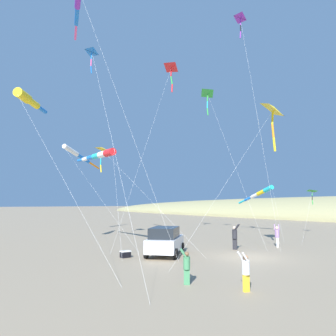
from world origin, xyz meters
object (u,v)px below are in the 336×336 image
Objects in this scene: cooler_box at (125,254)px; kite_windsock_orange_high_right at (77,8)px; kite_delta_green_low_center at (172,68)px; kite_delta_long_streamer_right at (208,94)px; kite_windsock_white_trailing at (28,100)px; person_child_green_jacket at (246,270)px; kite_delta_blue_topmost at (92,53)px; kite_windsock_rainbow_low_near at (99,155)px; kite_windsock_magenta_far_left at (259,193)px; kite_delta_teal_far_right at (241,19)px; person_adult_flyer at (235,236)px; kite_delta_black_fish_shape at (274,110)px; kite_windsock_striped_overhead at (78,155)px; kite_delta_yellow_midlevel at (102,149)px; kite_delta_red_high_left at (312,191)px; person_bystander_far at (187,265)px; person_child_grey_jacket at (277,235)px; parked_car at (165,241)px.

kite_windsock_orange_high_right is (1.41, -6.18, 19.33)m from cooler_box.
kite_delta_green_low_center is (-9.85, -7.96, 17.81)m from cooler_box.
kite_windsock_orange_high_right reaches higher than kite_delta_long_streamer_right.
kite_delta_long_streamer_right is (-17.99, 1.43, 3.92)m from kite_windsock_white_trailing.
person_child_green_jacket is 18.76m from kite_delta_blue_topmost.
kite_windsock_rainbow_low_near is (12.58, -0.17, -7.95)m from kite_delta_long_streamer_right.
person_child_green_jacket is 27.29m from kite_windsock_magenta_far_left.
kite_delta_teal_far_right is 20.53m from kite_windsock_magenta_far_left.
kite_windsock_magenta_far_left reaches higher than cooler_box.
kite_delta_blue_topmost reaches higher than kite_windsock_magenta_far_left.
person_adult_flyer is 1.22× the size of person_child_green_jacket.
kite_delta_blue_topmost reaches higher than kite_delta_black_fish_shape.
kite_delta_black_fish_shape is at bearing 102.31° from kite_windsock_striped_overhead.
kite_delta_teal_far_right is 1.56× the size of kite_windsock_magenta_far_left.
kite_delta_blue_topmost is (10.14, -8.29, 4.53)m from kite_delta_black_fish_shape.
person_child_green_jacket is 0.15× the size of kite_delta_black_fish_shape.
kite_delta_yellow_midlevel reaches higher than cooler_box.
person_adult_flyer is 11.29m from person_child_green_jacket.
kite_delta_green_low_center reaches higher than person_adult_flyer.
kite_windsock_white_trailing is at bearing -14.12° from kite_delta_red_high_left.
kite_delta_green_low_center reaches higher than kite_delta_red_high_left.
kite_delta_red_high_left is (-23.74, -10.04, 3.91)m from person_child_green_jacket.
kite_delta_yellow_midlevel is at bearing -66.34° from kite_delta_teal_far_right.
kite_windsock_rainbow_low_near is at bearing -93.18° from person_child_green_jacket.
person_bystander_far is at bearing 102.69° from kite_windsock_white_trailing.
kite_delta_red_high_left is at bearing 152.27° from kite_delta_yellow_midlevel.
kite_windsock_rainbow_low_near is at bearing 62.34° from kite_delta_yellow_midlevel.
kite_delta_yellow_midlevel is 0.97× the size of kite_windsock_white_trailing.
person_adult_flyer is at bearing 132.03° from kite_windsock_rainbow_low_near.
person_child_grey_jacket reaches higher than person_bystander_far.
person_bystander_far is at bearing 76.09° from kite_delta_yellow_midlevel.
person_adult_flyer reaches higher than person_bystander_far.
kite_windsock_orange_high_right is (1.38, -15.81, 18.70)m from person_child_green_jacket.
kite_windsock_rainbow_low_near reaches higher than cooler_box.
kite_windsock_white_trailing is 29.90m from kite_delta_red_high_left.
cooler_box is 20.51m from kite_delta_teal_far_right.
person_bystander_far is at bearing 12.80° from kite_delta_black_fish_shape.
kite_delta_blue_topmost is at bearing 23.37° from kite_delta_green_low_center.
parked_car is at bearing 50.18° from kite_delta_green_low_center.
kite_windsock_white_trailing is at bearing -77.31° from person_bystander_far.
person_adult_flyer is 17.20m from kite_delta_long_streamer_right.
cooler_box is at bearing -99.19° from person_bystander_far.
kite_windsock_rainbow_low_near is 0.58× the size of kite_windsock_striped_overhead.
cooler_box is at bearing 111.98° from kite_delta_blue_topmost.
kite_delta_red_high_left is at bearing 167.05° from kite_windsock_orange_high_right.
person_child_grey_jacket is 15.75m from kite_windsock_rainbow_low_near.
kite_windsock_striped_overhead reaches higher than person_adult_flyer.
person_adult_flyer is 0.20× the size of kite_delta_red_high_left.
kite_windsock_striped_overhead is at bearing -100.63° from person_bystander_far.
kite_delta_green_low_center reaches higher than person_child_green_jacket.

